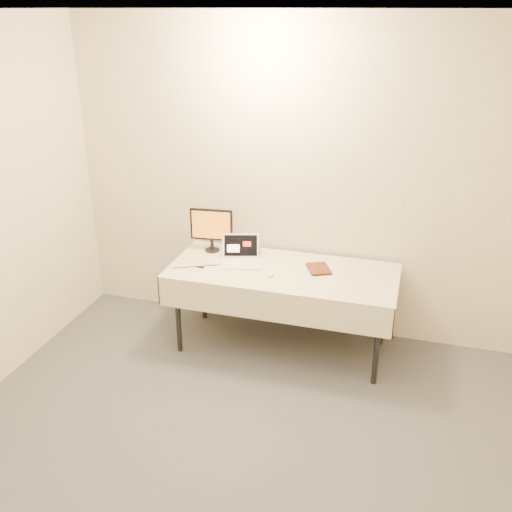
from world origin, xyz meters
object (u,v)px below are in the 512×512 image
(monitor, at_px, (211,227))
(book, at_px, (309,258))
(table, at_px, (283,277))
(laptop, at_px, (241,256))

(monitor, distance_m, book, 0.92)
(table, height_order, book, book)
(table, xyz_separation_m, monitor, (-0.69, 0.22, 0.29))
(table, distance_m, monitor, 0.78)
(table, relative_size, book, 8.17)
(table, xyz_separation_m, book, (0.20, 0.05, 0.18))
(monitor, xyz_separation_m, book, (0.90, -0.17, -0.11))
(laptop, relative_size, book, 1.69)
(table, bearing_deg, monitor, 162.47)
(laptop, bearing_deg, book, -17.38)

